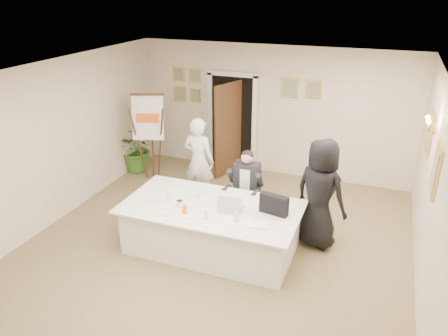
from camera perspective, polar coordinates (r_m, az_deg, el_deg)
name	(u,v)px	position (r m, az deg, el deg)	size (l,w,h in m)	color
floor	(211,254)	(7.05, -1.69, -11.11)	(7.00, 7.00, 0.00)	olive
ceiling	(209,77)	(5.94, -2.01, 11.81)	(6.00, 7.00, 0.02)	white
wall_back	(272,111)	(9.50, 6.35, 7.35)	(6.00, 0.10, 2.80)	beige
wall_left	(46,147)	(7.95, -22.27, 2.52)	(0.10, 7.00, 2.80)	beige
wall_right	(434,208)	(5.99, 25.78, -4.70)	(0.10, 7.00, 2.80)	beige
doorway	(231,125)	(9.69, 0.92, 5.60)	(1.14, 0.86, 2.20)	black
pictures_back_wall	(237,88)	(9.59, 1.73, 10.40)	(3.40, 0.06, 0.80)	gold
pictures_right_wall	(432,149)	(6.97, 25.51, 2.27)	(0.06, 2.20, 0.80)	gold
wall_sconce	(431,125)	(6.86, 25.43, 5.08)	(0.20, 0.30, 0.24)	#B07038
conference_table	(211,227)	(6.96, -1.65, -7.76)	(2.75, 1.46, 0.78)	white
seated_man	(246,188)	(7.56, 2.87, -2.56)	(0.59, 0.63, 1.38)	black
flip_chart	(150,141)	(9.37, -9.61, 3.45)	(0.67, 0.51, 1.86)	#341A10
standing_man	(199,161)	(8.26, -3.30, 0.93)	(0.62, 0.40, 1.69)	white
standing_woman	(320,194)	(7.02, 12.44, -3.31)	(0.88, 0.58, 1.81)	black
potted_palm	(138,148)	(9.97, -11.17, 2.56)	(0.96, 0.83, 1.07)	#356622
laptop	(232,201)	(6.62, 1.04, -4.29)	(0.36, 0.37, 0.28)	#B7BABC
laptop_bag	(274,205)	(6.53, 6.55, -4.77)	(0.44, 0.12, 0.31)	black
paper_stack	(257,225)	(6.27, 4.38, -7.38)	(0.31, 0.22, 0.03)	white
plate_left	(149,203)	(6.95, -9.83, -4.49)	(0.21, 0.21, 0.01)	white
plate_mid	(166,212)	(6.65, -7.58, -5.69)	(0.23, 0.23, 0.01)	white
plate_near	(190,220)	(6.39, -4.46, -6.80)	(0.23, 0.23, 0.01)	white
glass_a	(169,197)	(6.95, -7.17, -3.75)	(0.06, 0.06, 0.14)	silver
glass_b	(206,215)	(6.39, -2.38, -6.13)	(0.06, 0.06, 0.14)	silver
glass_c	(236,217)	(6.32, 1.63, -6.46)	(0.06, 0.06, 0.14)	silver
glass_d	(198,194)	(6.98, -3.39, -3.44)	(0.07, 0.07, 0.14)	silver
oj_glass	(185,209)	(6.57, -5.16, -5.39)	(0.07, 0.07, 0.13)	orange
steel_jug	(180,204)	(6.75, -5.81, -4.66)	(0.09, 0.09, 0.11)	silver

